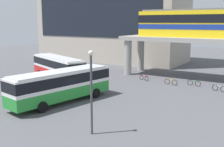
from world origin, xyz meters
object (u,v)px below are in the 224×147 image
bus_main (61,83)px  bicycle_red (144,78)px  bus_secondary (58,66)px  bicycle_green (194,83)px  bicycle_orange (171,82)px  bicycle_silver (219,88)px  station_building (110,15)px

bus_main → bicycle_red: 14.28m
bus_secondary → bicycle_green: bearing=20.9°
bicycle_orange → bicycle_silver: (5.97, -0.37, 0.00)m
station_building → bus_main: (13.20, -29.78, -7.34)m
bicycle_green → bicycle_silver: 3.54m
bicycle_green → bicycle_silver: (3.28, -1.33, 0.00)m
bus_secondary → bicycle_silver: bus_secondary is taller
station_building → bus_main: size_ratio=2.72×
bus_secondary → bicycle_red: size_ratio=6.73×
bicycle_red → bicycle_orange: 4.11m
bus_main → bicycle_silver: bearing=46.6°
bus_main → bicycle_green: size_ratio=6.40×
bus_secondary → bicycle_silver: size_ratio=6.54×
station_building → bicycle_red: bearing=-45.5°
bicycle_orange → bus_secondary: bearing=-158.8°
bus_main → bicycle_orange: bus_main is taller
station_building → bicycle_green: (22.24, -15.41, -8.97)m
station_building → bicycle_red: 23.86m
bicycle_red → bicycle_green: 6.76m
bicycle_orange → bicycle_green: (2.68, 0.95, 0.00)m
station_building → bicycle_green: station_building is taller
bus_secondary → bicycle_orange: size_ratio=6.27×
bus_secondary → bicycle_orange: bearing=21.2°
bicycle_red → station_building: bearing=134.5°
bicycle_red → bicycle_green: (6.75, 0.37, 0.00)m
bus_secondary → bicycle_red: bearing=30.9°
bicycle_orange → bicycle_red: bearing=171.8°
bicycle_orange → bicycle_green: same height
bicycle_red → bus_secondary: bearing=-149.1°
bicycle_orange → bicycle_green: size_ratio=1.01×
bicycle_red → bicycle_green: same height
station_building → bicycle_silver: bearing=-33.3°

